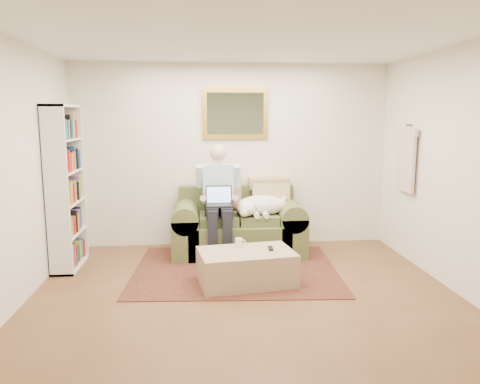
{
  "coord_description": "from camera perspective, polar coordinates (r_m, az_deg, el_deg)",
  "views": [
    {
      "loc": [
        -0.45,
        -4.21,
        1.87
      ],
      "look_at": [
        0.03,
        1.39,
        0.95
      ],
      "focal_mm": 35.0,
      "sensor_mm": 36.0,
      "label": 1
    }
  ],
  "objects": [
    {
      "name": "tv_remote",
      "position": [
        5.33,
        3.75,
        -6.87
      ],
      "size": [
        0.06,
        0.15,
        0.02
      ],
      "primitive_type": "cube",
      "rotation": [
        0.0,
        0.0,
        -0.04
      ],
      "color": "black",
      "rests_on": "ottoman"
    },
    {
      "name": "sofa",
      "position": [
        6.44,
        -0.25,
        -4.76
      ],
      "size": [
        1.77,
        0.9,
        1.06
      ],
      "color": "#4D582E",
      "rests_on": "room_shell"
    },
    {
      "name": "rug",
      "position": [
        5.81,
        -0.55,
        -9.42
      ],
      "size": [
        2.56,
        2.1,
        0.01
      ],
      "primitive_type": "cube",
      "rotation": [
        0.0,
        0.0,
        -0.06
      ],
      "color": "#331914",
      "rests_on": "room_shell"
    },
    {
      "name": "ottoman",
      "position": [
        5.31,
        0.78,
        -9.17
      ],
      "size": [
        1.13,
        0.81,
        0.38
      ],
      "primitive_type": "cube",
      "rotation": [
        0.0,
        0.0,
        0.15
      ],
      "color": "tan",
      "rests_on": "room_shell"
    },
    {
      "name": "laptop",
      "position": [
        6.1,
        -2.57,
        -1.0
      ],
      "size": [
        0.34,
        0.27,
        0.25
      ],
      "color": "black",
      "rests_on": "seated_man"
    },
    {
      "name": "room_shell",
      "position": [
        4.62,
        0.78,
        2.21
      ],
      "size": [
        4.51,
        5.0,
        2.61
      ],
      "color": "brown",
      "rests_on": "ground"
    },
    {
      "name": "wall_mirror",
      "position": [
        6.7,
        -0.58,
        9.55
      ],
      "size": [
        0.94,
        0.04,
        0.72
      ],
      "color": "gold",
      "rests_on": "room_shell"
    },
    {
      "name": "coffee_mug",
      "position": [
        5.4,
        -0.15,
        -6.19
      ],
      "size": [
        0.08,
        0.08,
        0.1
      ],
      "primitive_type": "cylinder",
      "color": "white",
      "rests_on": "ottoman"
    },
    {
      "name": "bookshelf",
      "position": [
        6.1,
        -20.49,
        0.51
      ],
      "size": [
        0.28,
        0.8,
        2.0
      ],
      "primitive_type": null,
      "color": "white",
      "rests_on": "room_shell"
    },
    {
      "name": "seated_man",
      "position": [
        6.17,
        -2.59,
        -1.22
      ],
      "size": [
        0.58,
        0.83,
        1.49
      ],
      "primitive_type": null,
      "color": "#8CBBD8",
      "rests_on": "sofa"
    },
    {
      "name": "hanging_shirt",
      "position": [
        6.4,
        19.57,
        4.1
      ],
      "size": [
        0.06,
        0.52,
        0.9
      ],
      "primitive_type": null,
      "color": "beige",
      "rests_on": "room_shell"
    },
    {
      "name": "sleeping_dog",
      "position": [
        6.31,
        2.69,
        -1.62
      ],
      "size": [
        0.73,
        0.46,
        0.27
      ],
      "primitive_type": null,
      "color": "white",
      "rests_on": "sofa"
    }
  ]
}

